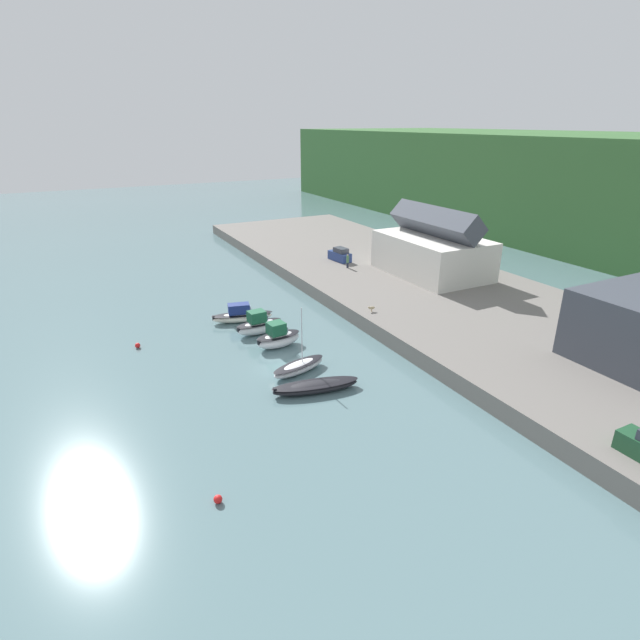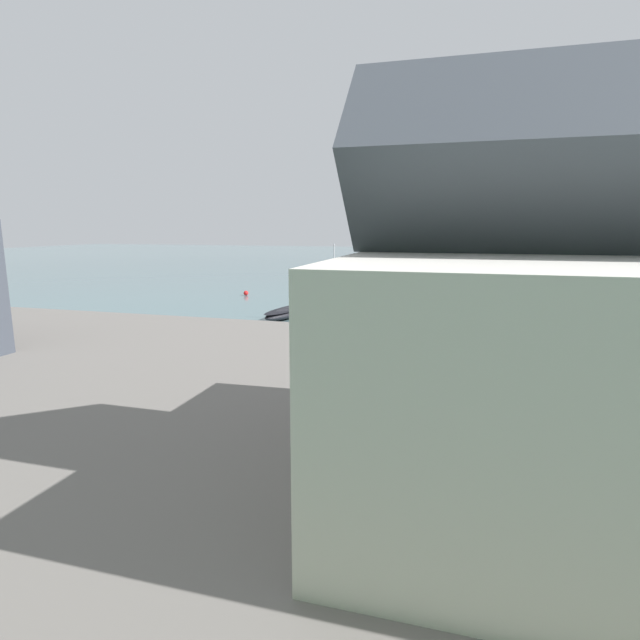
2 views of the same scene
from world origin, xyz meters
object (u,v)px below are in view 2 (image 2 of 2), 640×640
object	(u,v)px
moored_boat_0	(519,318)
mooring_buoy_1	(486,301)
dog_on_quay	(393,326)
mooring_buoy_0	(246,293)
moored_boat_2	(407,312)
moored_boat_1	(462,314)
moored_boat_4	(291,311)
moored_boat_3	(334,313)

from	to	relation	value
moored_boat_0	mooring_buoy_1	bearing A→B (deg)	-67.51
mooring_buoy_1	moored_boat_0	bearing A→B (deg)	99.28
dog_on_quay	mooring_buoy_0	xyz separation A→B (m)	(20.70, -25.01, -1.96)
moored_boat_2	dog_on_quay	size ratio (longest dim) A/B	5.94
moored_boat_0	dog_on_quay	size ratio (longest dim) A/B	8.65
moored_boat_1	moored_boat_4	size ratio (longest dim) A/B	0.68
moored_boat_1	moored_boat_2	world-z (taller)	moored_boat_2
moored_boat_4	moored_boat_3	bearing A→B (deg)	-172.05
moored_boat_0	mooring_buoy_1	xyz separation A→B (m)	(2.05, -12.52, -0.55)
moored_boat_0	moored_boat_1	xyz separation A→B (m)	(4.45, 0.54, 0.21)
moored_boat_2	mooring_buoy_0	xyz separation A→B (m)	(20.24, -12.81, -0.78)
moored_boat_3	moored_boat_4	distance (m)	4.06
moored_boat_0	moored_boat_2	world-z (taller)	moored_boat_2
moored_boat_0	moored_boat_3	world-z (taller)	moored_boat_3
mooring_buoy_1	moored_boat_1	bearing A→B (deg)	79.57
moored_boat_0	moored_boat_4	bearing A→B (deg)	14.12
moored_boat_3	moored_boat_4	world-z (taller)	moored_boat_3
moored_boat_3	dog_on_quay	xyz separation A→B (m)	(-6.85, 12.75, 1.68)
moored_boat_4	mooring_buoy_1	xyz separation A→B (m)	(-17.20, -12.83, -0.21)
mooring_buoy_1	moored_boat_2	bearing A→B (deg)	63.58
moored_boat_0	mooring_buoy_1	size ratio (longest dim) A/B	13.79
dog_on_quay	mooring_buoy_1	size ratio (longest dim) A/B	1.59
moored_boat_0	dog_on_quay	bearing A→B (deg)	71.08
moored_boat_2	dog_on_quay	bearing A→B (deg)	85.87
moored_boat_2	moored_boat_1	bearing A→B (deg)	-179.10
moored_boat_1	moored_boat_2	xyz separation A→B (m)	(4.36, 0.55, 0.03)
moored_boat_3	moored_boat_1	bearing A→B (deg)	164.80
moored_boat_3	dog_on_quay	world-z (taller)	moored_boat_3
moored_boat_1	dog_on_quay	bearing A→B (deg)	68.70
moored_boat_4	mooring_buoy_1	world-z (taller)	moored_boat_4
mooring_buoy_0	moored_boat_1	bearing A→B (deg)	153.52
moored_boat_2	moored_boat_3	bearing A→B (deg)	-11.18
moored_boat_2	mooring_buoy_0	bearing A→B (deg)	-38.61
moored_boat_0	mooring_buoy_1	distance (m)	12.70
moored_boat_1	mooring_buoy_1	bearing A→B (deg)	-104.73
moored_boat_0	moored_boat_3	bearing A→B (deg)	15.27
moored_boat_4	mooring_buoy_0	size ratio (longest dim) A/B	14.63
mooring_buoy_0	moored_boat_2	bearing A→B (deg)	147.68
moored_boat_0	mooring_buoy_0	distance (m)	31.33
mooring_buoy_0	moored_boat_0	bearing A→B (deg)	158.04
moored_boat_4	dog_on_quay	distance (m)	17.05
moored_boat_0	moored_boat_4	distance (m)	19.25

